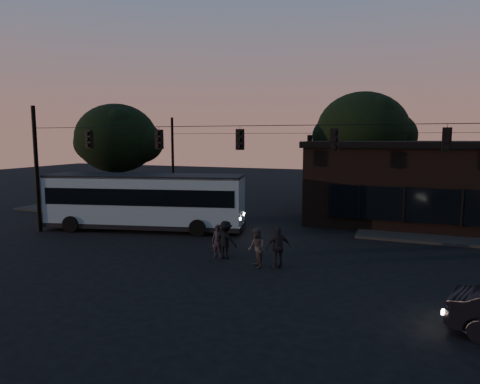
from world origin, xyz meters
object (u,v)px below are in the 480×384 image
(pedestrian_a, at_px, (218,241))
(pedestrian_d, at_px, (226,240))
(building, at_px, (429,181))
(pedestrian_c, at_px, (278,247))
(bus, at_px, (145,199))
(pedestrian_b, at_px, (257,248))

(pedestrian_a, relative_size, pedestrian_d, 0.87)
(building, distance_m, pedestrian_c, 15.40)
(building, bearing_deg, pedestrian_c, -115.10)
(bus, relative_size, pedestrian_c, 6.66)
(building, xyz_separation_m, pedestrian_d, (-9.20, -13.33, -1.81))
(pedestrian_b, height_order, pedestrian_d, pedestrian_d)
(pedestrian_d, bearing_deg, building, -114.75)
(pedestrian_b, xyz_separation_m, pedestrian_d, (-1.81, 0.80, 0.02))
(building, bearing_deg, pedestrian_b, -117.61)
(bus, bearing_deg, pedestrian_a, -44.45)
(pedestrian_c, distance_m, pedestrian_d, 2.76)
(pedestrian_d, bearing_deg, bus, -20.29)
(building, relative_size, pedestrian_c, 8.28)
(pedestrian_a, bearing_deg, pedestrian_d, -9.91)
(pedestrian_c, bearing_deg, pedestrian_a, -43.89)
(pedestrian_b, bearing_deg, pedestrian_d, -149.86)
(pedestrian_b, bearing_deg, bus, -154.97)
(pedestrian_a, bearing_deg, bus, 148.08)
(building, height_order, pedestrian_d, building)
(bus, xyz_separation_m, pedestrian_a, (6.67, -4.05, -1.13))
(pedestrian_d, bearing_deg, pedestrian_c, 179.07)
(pedestrian_a, distance_m, pedestrian_b, 2.42)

